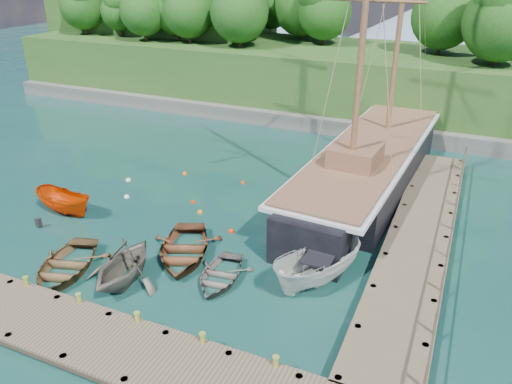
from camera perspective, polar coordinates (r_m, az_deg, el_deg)
ground at (r=25.96m, az=-10.16°, el=-7.56°), size 160.00×160.00×0.00m
dock_near at (r=20.65m, az=-15.68°, el=-16.67°), size 20.00×3.20×1.10m
dock_east at (r=28.22m, az=18.25°, el=-4.62°), size 3.20×24.00×1.10m
bollard_0 at (r=25.25m, az=-24.44°, el=-10.78°), size 0.26×0.26×0.45m
bollard_1 at (r=23.36m, az=-19.29°, el=-12.97°), size 0.26×0.26×0.45m
bollard_2 at (r=21.72m, az=-13.19°, el=-15.40°), size 0.26×0.26×0.45m
bollard_3 at (r=20.39m, az=-6.02°, el=-17.96°), size 0.26×0.26×0.45m
bollard_4 at (r=19.43m, az=2.23°, el=-20.51°), size 0.26×0.26×0.45m
rowboat_0 at (r=26.28m, az=-20.90°, el=-8.57°), size 4.69×5.63×1.01m
rowboat_1 at (r=24.78m, az=-14.73°, el=-9.83°), size 4.11×4.63×2.26m
rowboat_2 at (r=26.03m, az=-8.26°, el=-7.30°), size 5.38×6.19×1.07m
rowboat_3 at (r=24.11m, az=-4.16°, el=-10.04°), size 3.20×4.13×0.79m
motorboat_orange at (r=31.99m, az=-20.86°, el=-2.25°), size 4.44×2.19×1.64m
cabin_boat_white at (r=24.02m, az=7.01°, el=-10.32°), size 4.11×5.75×2.08m
schooner at (r=33.77m, az=12.75°, el=2.58°), size 6.70×29.20×21.68m
mooring_buoy_0 at (r=32.85m, az=-14.54°, el=-0.59°), size 0.35×0.35×0.35m
mooring_buoy_1 at (r=31.34m, az=-7.19°, el=-1.23°), size 0.29×0.29×0.29m
mooring_buoy_2 at (r=30.10m, az=-6.42°, el=-2.37°), size 0.35×0.35×0.35m
mooring_buoy_3 at (r=28.79m, az=3.52°, el=-3.63°), size 0.36×0.36×0.36m
mooring_buoy_4 at (r=35.54m, az=-8.13°, el=2.04°), size 0.34×0.34×0.34m
mooring_buoy_5 at (r=33.77m, az=-1.50°, el=1.00°), size 0.32×0.32×0.32m
mooring_buoy_6 at (r=35.25m, az=-14.39°, el=1.26°), size 0.36×0.36×0.36m
mooring_buoy_7 at (r=27.95m, az=-2.83°, el=-4.56°), size 0.35×0.35×0.35m
headland at (r=56.05m, az=-3.86°, el=16.74°), size 51.00×19.31×12.90m
distant_ridge at (r=88.67m, az=19.20°, el=17.90°), size 117.00×40.00×10.00m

